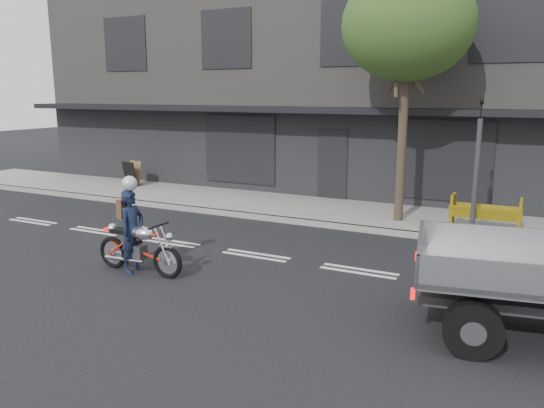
{
  "coord_description": "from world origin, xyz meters",
  "views": [
    {
      "loc": [
        5.41,
        -10.07,
        3.61
      ],
      "look_at": [
        0.15,
        0.5,
        1.11
      ],
      "focal_mm": 35.0,
      "sensor_mm": 36.0,
      "label": 1
    }
  ],
  "objects": [
    {
      "name": "construction_barrier",
      "position": [
        4.44,
        3.69,
        0.62
      ],
      "size": [
        1.7,
        0.69,
        0.95
      ],
      "primitive_type": null,
      "rotation": [
        0.0,
        0.0,
        0.01
      ],
      "color": "yellow",
      "rests_on": "sidewalk"
    },
    {
      "name": "street_tree",
      "position": [
        2.2,
        4.2,
        5.28
      ],
      "size": [
        3.4,
        3.4,
        6.74
      ],
      "color": "#382B21",
      "rests_on": "ground"
    },
    {
      "name": "traffic_light_pole",
      "position": [
        4.2,
        3.35,
        1.65
      ],
      "size": [
        0.12,
        0.12,
        3.5
      ],
      "color": "#2D2D30",
      "rests_on": "ground"
    },
    {
      "name": "sidewalk",
      "position": [
        0.0,
        4.7,
        0.07
      ],
      "size": [
        32.0,
        3.2,
        0.15
      ],
      "primitive_type": "cube",
      "color": "gray",
      "rests_on": "ground"
    },
    {
      "name": "kerb",
      "position": [
        0.0,
        3.1,
        0.07
      ],
      "size": [
        32.0,
        0.2,
        0.15
      ],
      "primitive_type": "cube",
      "color": "gray",
      "rests_on": "ground"
    },
    {
      "name": "ground",
      "position": [
        0.0,
        0.0,
        0.0
      ],
      "size": [
        80.0,
        80.0,
        0.0
      ],
      "primitive_type": "plane",
      "color": "black",
      "rests_on": "ground"
    },
    {
      "name": "sandwich_board",
      "position": [
        -8.05,
        5.06,
        0.61
      ],
      "size": [
        0.63,
        0.46,
        0.93
      ],
      "primitive_type": null,
      "rotation": [
        0.0,
        0.0,
        -0.12
      ],
      "color": "black",
      "rests_on": "sidewalk"
    },
    {
      "name": "rider",
      "position": [
        -1.74,
        -2.06,
        0.85
      ],
      "size": [
        0.41,
        0.62,
        1.7
      ],
      "primitive_type": "imported",
      "rotation": [
        0.0,
        0.0,
        1.56
      ],
      "color": "#121A32",
      "rests_on": "ground"
    },
    {
      "name": "motorcycle",
      "position": [
        -1.59,
        -2.06,
        0.55
      ],
      "size": [
        2.1,
        0.61,
        1.08
      ],
      "rotation": [
        0.0,
        0.0,
        -0.01
      ],
      "color": "black",
      "rests_on": "ground"
    },
    {
      "name": "building_main",
      "position": [
        0.0,
        11.3,
        4.0
      ],
      "size": [
        26.0,
        10.0,
        8.0
      ],
      "primitive_type": "cube",
      "color": "slate",
      "rests_on": "ground"
    }
  ]
}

